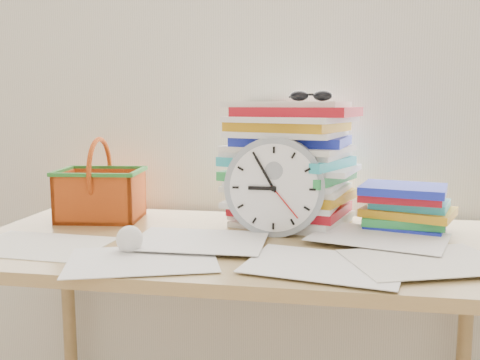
% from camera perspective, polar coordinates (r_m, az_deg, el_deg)
% --- Properties ---
extents(curtain, '(2.40, 0.01, 2.50)m').
position_cam_1_polar(curtain, '(1.75, 2.04, 14.65)').
color(curtain, white).
rests_on(curtain, room_shell).
extents(desk, '(1.40, 0.70, 0.75)m').
position_cam_1_polar(desk, '(1.43, -0.19, -9.30)').
color(desk, '#9B7D48').
rests_on(desk, ground).
extents(paper_stack, '(0.42, 0.38, 0.36)m').
position_cam_1_polar(paper_stack, '(1.57, 5.45, 1.78)').
color(paper_stack, white).
rests_on(paper_stack, desk).
extents(clock, '(0.27, 0.05, 0.27)m').
position_cam_1_polar(clock, '(1.43, 3.73, -0.71)').
color(clock, '#8F979E').
rests_on(clock, desk).
extents(sunglasses, '(0.16, 0.14, 0.03)m').
position_cam_1_polar(sunglasses, '(1.50, 7.56, 8.90)').
color(sunglasses, black).
rests_on(sunglasses, paper_stack).
extents(book_stack, '(0.31, 0.27, 0.13)m').
position_cam_1_polar(book_stack, '(1.55, 17.27, -2.89)').
color(book_stack, white).
rests_on(book_stack, desk).
extents(basket, '(0.27, 0.22, 0.25)m').
position_cam_1_polar(basket, '(1.68, -14.68, 0.03)').
color(basket, '#CE5014').
rests_on(basket, desk).
extents(crumpled_ball, '(0.07, 0.07, 0.07)m').
position_cam_1_polar(crumpled_ball, '(1.31, -11.72, -6.18)').
color(crumpled_ball, white).
rests_on(crumpled_ball, desk).
extents(scattered_papers, '(1.26, 0.42, 0.02)m').
position_cam_1_polar(scattered_papers, '(1.40, -0.19, -6.15)').
color(scattered_papers, white).
rests_on(scattered_papers, desk).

